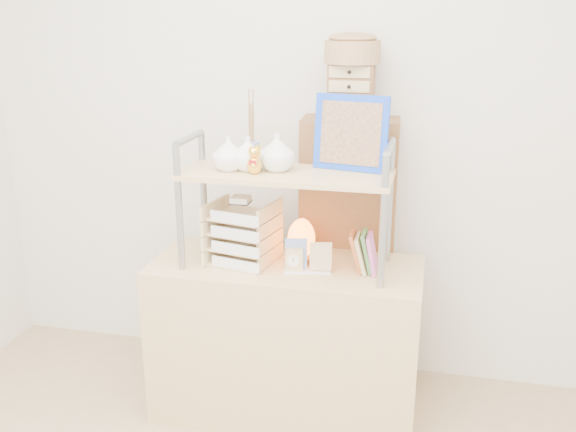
{
  "coord_description": "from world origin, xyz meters",
  "views": [
    {
      "loc": [
        0.6,
        -1.37,
        1.83
      ],
      "look_at": [
        0.01,
        1.2,
        0.98
      ],
      "focal_mm": 40.0,
      "sensor_mm": 36.0,
      "label": 1
    }
  ],
  "objects_px": {
    "letter_tray": "(242,236)",
    "salt_lamp": "(301,240)",
    "cabinet": "(347,255)",
    "desk": "(286,340)"
  },
  "relations": [
    {
      "from": "cabinet",
      "to": "salt_lamp",
      "type": "height_order",
      "value": "cabinet"
    },
    {
      "from": "letter_tray",
      "to": "salt_lamp",
      "type": "height_order",
      "value": "letter_tray"
    },
    {
      "from": "cabinet",
      "to": "letter_tray",
      "type": "bearing_deg",
      "value": -140.46
    },
    {
      "from": "cabinet",
      "to": "letter_tray",
      "type": "xyz_separation_m",
      "value": [
        -0.42,
        -0.39,
        0.2
      ]
    },
    {
      "from": "desk",
      "to": "salt_lamp",
      "type": "xyz_separation_m",
      "value": [
        0.06,
        0.06,
        0.48
      ]
    },
    {
      "from": "salt_lamp",
      "to": "letter_tray",
      "type": "bearing_deg",
      "value": -163.51
    },
    {
      "from": "desk",
      "to": "letter_tray",
      "type": "relative_size",
      "value": 3.89
    },
    {
      "from": "desk",
      "to": "letter_tray",
      "type": "xyz_separation_m",
      "value": [
        -0.2,
        -0.02,
        0.5
      ]
    },
    {
      "from": "letter_tray",
      "to": "desk",
      "type": "bearing_deg",
      "value": 5.24
    },
    {
      "from": "salt_lamp",
      "to": "desk",
      "type": "bearing_deg",
      "value": -135.07
    }
  ]
}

